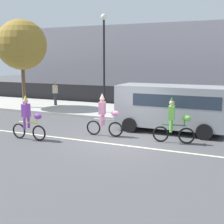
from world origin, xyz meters
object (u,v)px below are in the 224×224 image
(parade_cyclist_lime, at_px, (174,123))
(pedestrian_onlooker, at_px, (55,93))
(parade_cyclist_pink, at_px, (105,117))
(parked_van_grey, at_px, (173,105))
(parade_cyclist_purple, at_px, (29,120))
(street_lamp_post, at_px, (104,49))

(parade_cyclist_lime, height_order, pedestrian_onlooker, parade_cyclist_lime)
(parade_cyclist_pink, relative_size, parked_van_grey, 0.38)
(parade_cyclist_purple, xyz_separation_m, parked_van_grey, (5.23, 4.00, 0.44))
(parade_cyclist_lime, bearing_deg, parked_van_grey, 105.21)
(parade_cyclist_purple, height_order, pedestrian_onlooker, parade_cyclist_purple)
(parked_van_grey, height_order, pedestrian_onlooker, parked_van_grey)
(street_lamp_post, bearing_deg, pedestrian_onlooker, 163.62)
(parade_cyclist_pink, distance_m, street_lamp_post, 6.16)
(parade_cyclist_purple, bearing_deg, parade_cyclist_lime, 19.14)
(parade_cyclist_purple, distance_m, parade_cyclist_pink, 3.29)
(street_lamp_post, bearing_deg, parade_cyclist_pink, -64.35)
(parade_cyclist_pink, bearing_deg, parked_van_grey, 39.21)
(parade_cyclist_purple, xyz_separation_m, pedestrian_onlooker, (-4.10, 8.01, 0.17))
(parked_van_grey, xyz_separation_m, pedestrian_onlooker, (-9.32, 4.01, -0.27))
(parade_cyclist_pink, distance_m, parked_van_grey, 3.33)
(parade_cyclist_purple, height_order, parade_cyclist_pink, same)
(parade_cyclist_lime, relative_size, parked_van_grey, 0.38)
(parade_cyclist_pink, relative_size, street_lamp_post, 0.33)
(parade_cyclist_pink, bearing_deg, pedestrian_onlooker, 137.99)
(parade_cyclist_purple, relative_size, parade_cyclist_pink, 1.00)
(parade_cyclist_lime, bearing_deg, parade_cyclist_purple, -160.86)
(parade_cyclist_purple, height_order, street_lamp_post, street_lamp_post)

